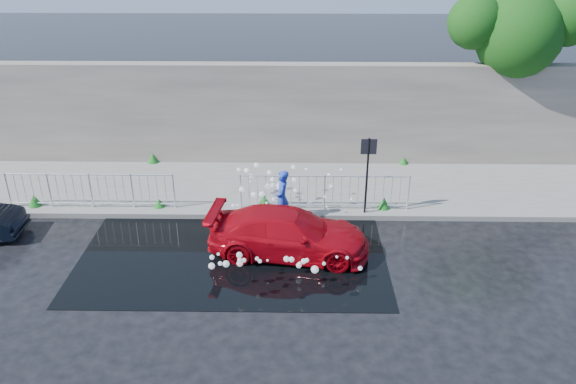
% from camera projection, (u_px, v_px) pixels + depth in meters
% --- Properties ---
extents(ground, '(90.00, 90.00, 0.00)m').
position_uv_depth(ground, '(209.00, 274.00, 14.03)').
color(ground, black).
rests_on(ground, ground).
extents(pavement, '(30.00, 4.00, 0.15)m').
position_uv_depth(pavement, '(231.00, 187.00, 18.50)').
color(pavement, slate).
rests_on(pavement, ground).
extents(curb, '(30.00, 0.25, 0.16)m').
position_uv_depth(curb, '(224.00, 215.00, 16.70)').
color(curb, slate).
rests_on(curb, ground).
extents(retaining_wall, '(30.00, 0.60, 3.50)m').
position_uv_depth(retaining_wall, '(235.00, 113.00, 19.70)').
color(retaining_wall, '#645C54').
rests_on(retaining_wall, pavement).
extents(puddle, '(8.00, 5.00, 0.01)m').
position_uv_depth(puddle, '(233.00, 253.00, 14.92)').
color(puddle, black).
rests_on(puddle, ground).
extents(sign_post, '(0.45, 0.06, 2.50)m').
position_uv_depth(sign_post, '(368.00, 164.00, 16.02)').
color(sign_post, black).
rests_on(sign_post, ground).
extents(tree, '(4.89, 2.89, 6.19)m').
position_uv_depth(tree, '(522.00, 30.00, 18.52)').
color(tree, '#332114').
rests_on(tree, ground).
extents(railing_left, '(5.05, 0.05, 1.10)m').
position_uv_depth(railing_left, '(91.00, 189.00, 16.79)').
color(railing_left, silver).
rests_on(railing_left, pavement).
extents(railing_right, '(5.05, 0.05, 1.10)m').
position_uv_depth(railing_right, '(324.00, 191.00, 16.69)').
color(railing_right, silver).
rests_on(railing_right, pavement).
extents(weeds, '(12.17, 3.93, 0.42)m').
position_uv_depth(weeds, '(222.00, 188.00, 17.84)').
color(weeds, '#155119').
rests_on(weeds, pavement).
extents(water_spray, '(3.68, 5.81, 1.03)m').
position_uv_depth(water_spray, '(274.00, 209.00, 15.52)').
color(water_spray, white).
rests_on(water_spray, ground).
extents(red_car, '(4.38, 2.20, 1.22)m').
position_uv_depth(red_car, '(289.00, 233.00, 14.67)').
color(red_car, '#A80611').
rests_on(red_car, ground).
extents(person, '(0.40, 0.61, 1.67)m').
position_uv_depth(person, '(282.00, 198.00, 16.04)').
color(person, '#243DB7').
rests_on(person, ground).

